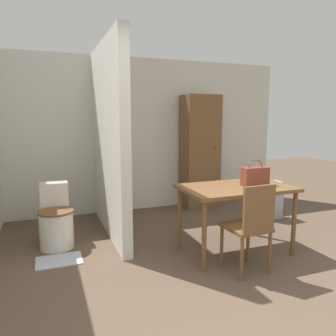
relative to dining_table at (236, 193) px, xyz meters
name	(u,v)px	position (x,y,z in m)	size (l,w,h in m)	color
ground_plane	(260,324)	(-0.55, -1.24, -0.69)	(16.00, 16.00, 0.00)	brown
wall_back	(137,135)	(-0.55, 2.20, 0.56)	(5.19, 0.12, 2.50)	silver
partition_wall	(109,141)	(-1.22, 1.17, 0.56)	(0.12, 1.93, 2.50)	silver
dining_table	(236,193)	(0.00, 0.00, 0.00)	(1.25, 0.76, 0.78)	brown
wooden_chair	(250,225)	(-0.15, -0.51, -0.19)	(0.43, 0.43, 0.92)	brown
toilet	(56,222)	(-1.94, 0.91, -0.39)	(0.42, 0.57, 0.75)	silver
handbag	(255,176)	(0.23, -0.03, 0.19)	(0.32, 0.12, 0.30)	brown
wooden_cabinet	(200,152)	(0.47, 1.90, 0.26)	(0.60, 0.46, 1.92)	brown
bath_mat	(59,261)	(-1.94, 0.45, -0.69)	(0.49, 0.35, 0.01)	#B2BCC6
space_heater	(271,200)	(1.21, 0.90, -0.41)	(0.33, 0.18, 0.58)	#9E9EA3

